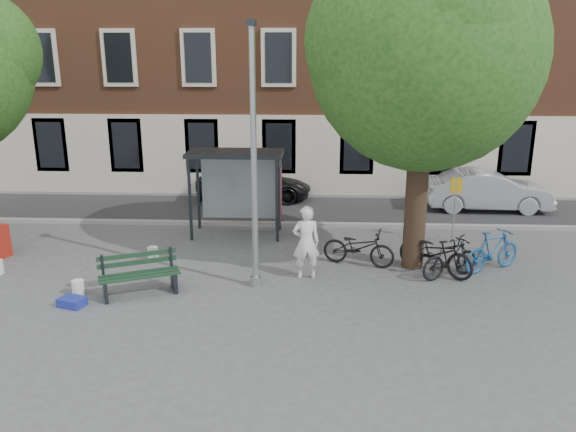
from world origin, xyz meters
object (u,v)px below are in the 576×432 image
(lamppost, at_px, (254,173))
(car_dark, at_px, (254,184))
(car_silver, at_px, (487,190))
(bench, at_px, (139,276))
(notice_sign, at_px, (456,196))
(bike_c, at_px, (436,253))
(bus_shelter, at_px, (249,174))
(bike_d, at_px, (450,259))
(painter, at_px, (306,242))
(bike_b, at_px, (493,251))
(bike_a, at_px, (359,247))

(lamppost, relative_size, car_dark, 1.39)
(car_silver, bearing_deg, bench, 129.28)
(lamppost, xyz_separation_m, car_silver, (7.60, 7.35, -2.06))
(notice_sign, bearing_deg, bench, -157.15)
(car_silver, bearing_deg, car_dark, 84.48)
(bike_c, distance_m, notice_sign, 2.80)
(bus_shelter, xyz_separation_m, notice_sign, (6.11, -0.61, -0.47))
(bike_d, bearing_deg, bus_shelter, 30.06)
(bike_c, bearing_deg, painter, 139.06)
(bike_b, bearing_deg, bike_d, 84.69)
(bike_b, height_order, bike_c, bike_c)
(car_dark, distance_m, car_silver, 8.61)
(notice_sign, bearing_deg, bike_d, -108.17)
(lamppost, bearing_deg, bench, -167.26)
(car_dark, bearing_deg, bike_b, -141.54)
(bike_c, height_order, car_dark, car_dark)
(painter, bearing_deg, bench, 6.92)
(lamppost, xyz_separation_m, bike_a, (2.58, 1.52, -2.28))
(lamppost, relative_size, car_silver, 1.39)
(bench, bearing_deg, painter, -6.94)
(bus_shelter, bearing_deg, notice_sign, -5.66)
(bike_b, bearing_deg, car_dark, 14.49)
(bench, xyz_separation_m, notice_sign, (8.16, 4.10, 1.02))
(lamppost, height_order, car_dark, lamppost)
(bike_b, bearing_deg, notice_sign, -17.25)
(lamppost, height_order, bus_shelter, lamppost)
(notice_sign, bearing_deg, painter, -149.59)
(notice_sign, bearing_deg, car_dark, 138.94)
(bike_d, bearing_deg, painter, 64.66)
(bench, bearing_deg, notice_sign, 2.83)
(car_silver, bearing_deg, bike_b, 166.69)
(bike_c, bearing_deg, car_dark, 77.30)
(bike_b, bearing_deg, bus_shelter, 37.07)
(bus_shelter, relative_size, bike_d, 1.69)
(painter, relative_size, bike_d, 1.11)
(bench, relative_size, bike_a, 0.99)
(bench, bearing_deg, bike_d, -13.65)
(painter, xyz_separation_m, car_silver, (6.40, 6.78, -0.21))
(painter, distance_m, bike_b, 4.86)
(notice_sign, bearing_deg, lamppost, -151.37)
(bike_a, relative_size, bike_c, 0.92)
(bus_shelter, xyz_separation_m, bike_b, (6.60, -2.82, -1.37))
(bike_b, xyz_separation_m, car_silver, (1.60, 6.06, 0.18))
(bench, xyz_separation_m, bike_b, (8.65, 1.89, 0.11))
(bench, height_order, car_dark, car_dark)
(car_dark, bearing_deg, bus_shelter, 178.69)
(bike_c, xyz_separation_m, bike_d, (0.30, -0.31, -0.04))
(bus_shelter, distance_m, painter, 4.09)
(bench, height_order, bike_a, bike_a)
(notice_sign, bearing_deg, bus_shelter, 170.51)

